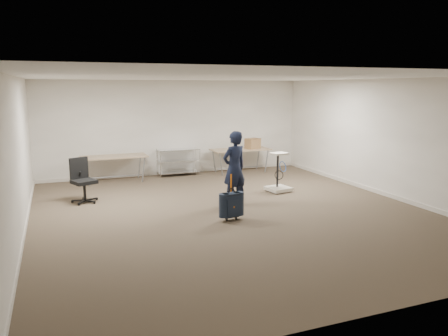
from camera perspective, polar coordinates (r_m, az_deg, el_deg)
name	(u,v)px	position (r m, az deg, el deg)	size (l,w,h in m)	color
ground	(232,212)	(9.25, 1.02, -5.79)	(9.00, 9.00, 0.00)	#493C2C
room_shell	(210,195)	(10.49, -1.84, -3.55)	(8.00, 9.00, 9.00)	beige
folding_table_left	(114,158)	(12.40, -14.18, 1.30)	(1.80, 0.75, 0.73)	#A28463
folding_table_right	(240,151)	(13.40, 2.15, 2.28)	(1.80, 0.75, 0.73)	#A28463
wire_shelf	(178,161)	(13.05, -5.98, 0.95)	(1.22, 0.47, 0.80)	silver
person	(234,168)	(9.67, 1.35, -0.03)	(0.60, 0.40, 1.66)	black
suitcase	(231,205)	(8.63, 0.97, -4.83)	(0.36, 0.23, 0.93)	black
office_chair	(84,189)	(10.49, -17.86, -2.61)	(0.62, 0.63, 1.02)	black
equipment_cart	(279,181)	(11.10, 7.15, -1.72)	(0.61, 0.61, 0.99)	beige
cardboard_box	(253,143)	(13.48, 3.76, 3.22)	(0.42, 0.31, 0.31)	olive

